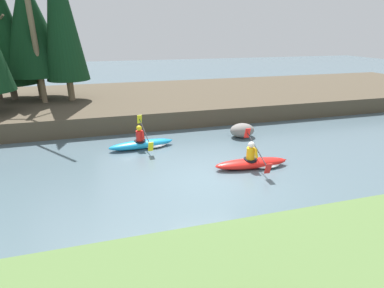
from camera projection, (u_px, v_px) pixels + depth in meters
ground_plane at (210, 179)px, 10.06m from camera, size 90.00×90.00×0.00m
riverbank_far at (158, 100)px, 19.41m from camera, size 44.00×10.06×0.90m
conifer_tree_centre at (30, 25)px, 16.38m from camera, size 3.58×3.58×6.75m
conifer_tree_mid_right at (59, 9)px, 15.64m from camera, size 2.31×2.31×8.57m
bare_tree_mid_upstream at (34, 31)px, 15.54m from camera, size 4.35×4.30×7.97m
kayaker_lead at (254, 162)px, 10.83m from camera, size 2.78×2.07×1.20m
kayaker_middle at (144, 143)px, 12.66m from camera, size 2.79×2.07×1.20m
boulder_midstream at (242, 130)px, 13.93m from camera, size 1.14×0.89×0.64m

